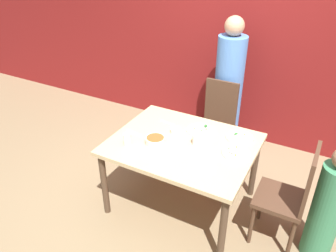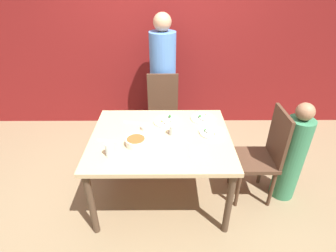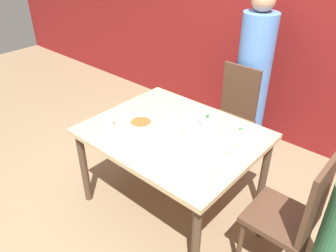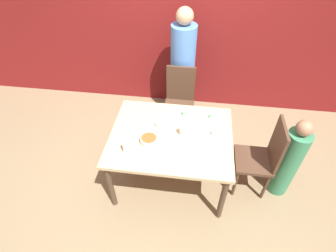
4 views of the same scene
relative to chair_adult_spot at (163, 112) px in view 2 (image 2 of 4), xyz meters
The scene contains 17 objects.
ground_plane 1.01m from the chair_adult_spot, 90.69° to the right, with size 10.00×10.00×0.00m, color #847051.
wall_back 1.10m from the chair_adult_spot, 90.82° to the left, with size 10.00×0.06×2.70m.
dining_table 0.88m from the chair_adult_spot, 90.69° to the right, with size 1.29×1.04×0.73m.
chair_adult_spot is the anchor object (origin of this frame).
chair_child_spot 1.31m from the chair_adult_spot, 41.46° to the right, with size 0.40×0.40×0.98m.
person_adult 0.41m from the chair_adult_spot, 90.00° to the left, with size 0.33×0.33×1.64m.
person_child 1.54m from the chair_adult_spot, 34.37° to the right, with size 0.24×0.24×1.07m.
bowl_curry 1.05m from the chair_adult_spot, 102.62° to the right, with size 0.18×0.18×0.06m.
plate_rice_adult 0.65m from the chair_adult_spot, 85.17° to the right, with size 0.26×0.26×0.05m.
plate_rice_child 0.97m from the chair_adult_spot, 59.88° to the right, with size 0.24×0.24×0.05m.
plate_noodles 0.73m from the chair_adult_spot, 52.48° to the right, with size 0.25×0.25×0.05m.
bowl_rice_small 0.78m from the chair_adult_spot, 101.64° to the right, with size 0.10×0.10×0.04m.
glass_water_tall 0.88m from the chair_adult_spot, 82.44° to the right, with size 0.08×0.08×0.10m.
glass_water_short 1.25m from the chair_adult_spot, 110.37° to the right, with size 0.07×0.07×0.12m.
napkin_folded 1.17m from the chair_adult_spot, 74.39° to the right, with size 0.14×0.14×0.01m.
fork_steel 1.08m from the chair_adult_spot, 117.85° to the right, with size 0.18×0.05×0.01m.
spoon_steel 0.72m from the chair_adult_spot, 116.04° to the right, with size 0.18×0.05×0.01m.
Camera 2 is at (0.06, -2.03, 2.07)m, focal length 28.00 mm.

